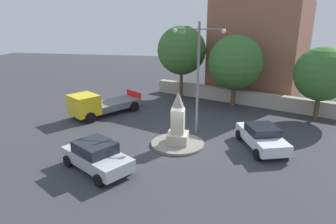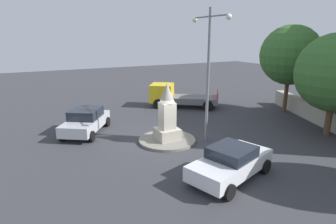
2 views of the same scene
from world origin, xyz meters
name	(u,v)px [view 1 (image 1 of 2)]	position (x,y,z in m)	size (l,w,h in m)	color
ground_plane	(178,145)	(0.00, 0.00, 0.00)	(80.00, 80.00, 0.00)	#38383D
traffic_island	(178,144)	(0.00, 0.00, 0.08)	(3.31, 3.31, 0.15)	gray
monument	(178,121)	(0.00, 0.00, 1.56)	(1.26, 1.26, 3.29)	#B2AA99
streetlamp	(198,69)	(-0.99, -2.03, 4.48)	(3.24, 0.28, 7.38)	slate
car_silver_parked_left	(97,156)	(3.73, 3.83, 0.79)	(4.43, 3.79, 1.54)	#B7BABF
car_white_parked_right	(262,137)	(-5.08, -0.43, 0.74)	(2.97, 4.52, 1.43)	silver
truck_yellow_near_island	(99,105)	(6.99, -4.54, 0.93)	(5.03, 5.81, 1.94)	yellow
stone_boundary_wall	(239,97)	(-4.17, -10.13, 0.61)	(16.90, 0.70, 1.22)	#B2AA99
corner_building	(260,48)	(-6.24, -15.16, 4.52)	(8.33, 7.88, 9.03)	#935B47
tree_near_wall	(182,50)	(1.27, -11.29, 4.53)	(4.54, 4.54, 6.81)	brown
tree_mid_cluster	(235,62)	(-3.63, -9.27, 3.85)	(4.63, 4.63, 6.18)	brown
tree_far_corner	(322,74)	(-9.86, -6.70, 3.53)	(4.05, 4.05, 5.56)	brown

